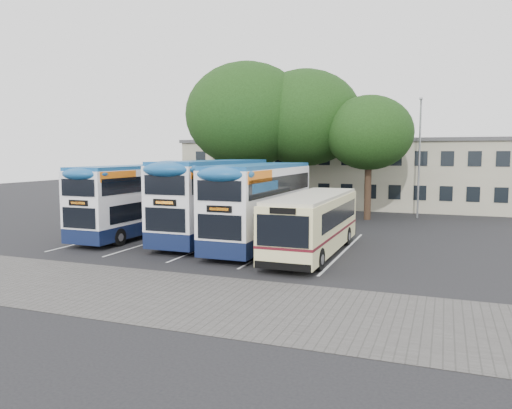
{
  "coord_description": "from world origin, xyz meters",
  "views": [
    {
      "loc": [
        7.89,
        -19.74,
        4.94
      ],
      "look_at": [
        -1.51,
        5.0,
        2.2
      ],
      "focal_mm": 35.0,
      "sensor_mm": 36.0,
      "label": 1
    }
  ],
  "objects_px": {
    "tree_right": "(369,133)",
    "bus_dd_right": "(261,201)",
    "tree_left": "(247,115)",
    "bus_single": "(314,220)",
    "tree_mid": "(305,118)",
    "bus_dd_mid": "(215,196)",
    "bus_dd_left": "(137,197)",
    "lamp_post": "(419,151)"
  },
  "relations": [
    {
      "from": "tree_right",
      "to": "bus_dd_right",
      "type": "bearing_deg",
      "value": -106.48
    },
    {
      "from": "tree_left",
      "to": "bus_single",
      "type": "relative_size",
      "value": 1.23
    },
    {
      "from": "tree_mid",
      "to": "bus_single",
      "type": "height_order",
      "value": "tree_mid"
    },
    {
      "from": "tree_left",
      "to": "bus_single",
      "type": "distance_m",
      "value": 17.64
    },
    {
      "from": "bus_dd_mid",
      "to": "tree_right",
      "type": "bearing_deg",
      "value": 59.08
    },
    {
      "from": "bus_dd_mid",
      "to": "bus_single",
      "type": "relative_size",
      "value": 1.1
    },
    {
      "from": "bus_dd_mid",
      "to": "bus_single",
      "type": "height_order",
      "value": "bus_dd_mid"
    },
    {
      "from": "bus_dd_left",
      "to": "tree_mid",
      "type": "bearing_deg",
      "value": 63.68
    },
    {
      "from": "bus_dd_left",
      "to": "bus_dd_mid",
      "type": "relative_size",
      "value": 0.93
    },
    {
      "from": "tree_left",
      "to": "tree_mid",
      "type": "xyz_separation_m",
      "value": [
        4.42,
        1.31,
        -0.26
      ]
    },
    {
      "from": "tree_right",
      "to": "bus_dd_left",
      "type": "distance_m",
      "value": 17.51
    },
    {
      "from": "lamp_post",
      "to": "bus_dd_right",
      "type": "distance_m",
      "value": 16.83
    },
    {
      "from": "tree_mid",
      "to": "tree_left",
      "type": "bearing_deg",
      "value": -163.48
    },
    {
      "from": "tree_mid",
      "to": "bus_single",
      "type": "bearing_deg",
      "value": -73.0
    },
    {
      "from": "bus_dd_mid",
      "to": "bus_dd_right",
      "type": "height_order",
      "value": "bus_dd_mid"
    },
    {
      "from": "tree_right",
      "to": "tree_mid",
      "type": "bearing_deg",
      "value": 166.37
    },
    {
      "from": "tree_mid",
      "to": "bus_dd_right",
      "type": "bearing_deg",
      "value": -84.06
    },
    {
      "from": "lamp_post",
      "to": "bus_dd_left",
      "type": "distance_m",
      "value": 21.27
    },
    {
      "from": "lamp_post",
      "to": "tree_mid",
      "type": "relative_size",
      "value": 0.79
    },
    {
      "from": "lamp_post",
      "to": "bus_dd_mid",
      "type": "bearing_deg",
      "value": -126.85
    },
    {
      "from": "bus_dd_left",
      "to": "bus_single",
      "type": "height_order",
      "value": "bus_dd_left"
    },
    {
      "from": "lamp_post",
      "to": "bus_dd_mid",
      "type": "relative_size",
      "value": 0.84
    },
    {
      "from": "bus_dd_mid",
      "to": "bus_single",
      "type": "distance_m",
      "value": 6.79
    },
    {
      "from": "tree_left",
      "to": "tree_mid",
      "type": "bearing_deg",
      "value": 16.52
    },
    {
      "from": "bus_single",
      "to": "lamp_post",
      "type": "bearing_deg",
      "value": 75.87
    },
    {
      "from": "tree_right",
      "to": "bus_single",
      "type": "xyz_separation_m",
      "value": [
        -0.6,
        -13.83,
        -4.74
      ]
    },
    {
      "from": "lamp_post",
      "to": "bus_dd_left",
      "type": "height_order",
      "value": "lamp_post"
    },
    {
      "from": "bus_dd_right",
      "to": "bus_single",
      "type": "bearing_deg",
      "value": -19.61
    },
    {
      "from": "bus_dd_left",
      "to": "tree_right",
      "type": "bearing_deg",
      "value": 45.79
    },
    {
      "from": "bus_dd_mid",
      "to": "bus_dd_right",
      "type": "distance_m",
      "value": 3.39
    },
    {
      "from": "tree_right",
      "to": "bus_dd_mid",
      "type": "xyz_separation_m",
      "value": [
        -6.98,
        -11.66,
        -3.92
      ]
    },
    {
      "from": "bus_single",
      "to": "tree_right",
      "type": "bearing_deg",
      "value": 87.53
    },
    {
      "from": "bus_dd_left",
      "to": "bus_single",
      "type": "distance_m",
      "value": 11.41
    },
    {
      "from": "bus_dd_mid",
      "to": "bus_single",
      "type": "xyz_separation_m",
      "value": [
        6.39,
        -2.17,
        -0.82
      ]
    },
    {
      "from": "tree_right",
      "to": "bus_dd_left",
      "type": "xyz_separation_m",
      "value": [
        -11.87,
        -12.21,
        -4.08
      ]
    },
    {
      "from": "tree_right",
      "to": "bus_dd_right",
      "type": "relative_size",
      "value": 0.88
    },
    {
      "from": "tree_right",
      "to": "bus_dd_mid",
      "type": "relative_size",
      "value": 0.84
    },
    {
      "from": "lamp_post",
      "to": "tree_left",
      "type": "bearing_deg",
      "value": -169.96
    },
    {
      "from": "lamp_post",
      "to": "tree_mid",
      "type": "bearing_deg",
      "value": -173.37
    },
    {
      "from": "tree_mid",
      "to": "bus_dd_right",
      "type": "relative_size",
      "value": 1.1
    },
    {
      "from": "bus_dd_mid",
      "to": "bus_single",
      "type": "bearing_deg",
      "value": -18.75
    },
    {
      "from": "tree_mid",
      "to": "bus_dd_left",
      "type": "xyz_separation_m",
      "value": [
        -6.66,
        -13.47,
        -5.37
      ]
    }
  ]
}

